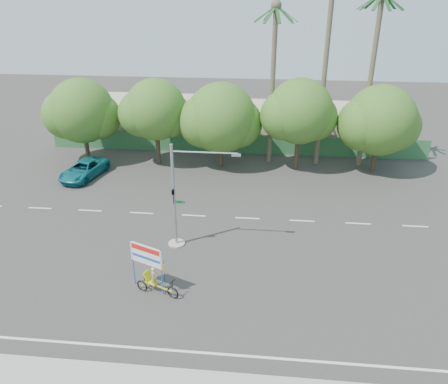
{
  "coord_description": "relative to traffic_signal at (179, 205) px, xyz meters",
  "views": [
    {
      "loc": [
        3.09,
        -20.2,
        15.66
      ],
      "look_at": [
        0.57,
        5.01,
        3.5
      ],
      "focal_mm": 35.0,
      "sensor_mm": 36.0,
      "label": 1
    }
  ],
  "objects": [
    {
      "name": "tree_center",
      "position": [
        1.14,
        14.02,
        1.55
      ],
      "size": [
        7.62,
        6.4,
        7.85
      ],
      "color": "#473828",
      "rests_on": "ground"
    },
    {
      "name": "palm_tall",
      "position": [
        10.2,
        15.52,
        7.55
      ],
      "size": [
        3.73,
        3.79,
        17.45
      ],
      "color": "#70604C",
      "rests_on": "ground"
    },
    {
      "name": "pickup_truck",
      "position": [
        -10.63,
        10.12,
        -2.19
      ],
      "size": [
        3.53,
        5.68,
        1.47
      ],
      "primitive_type": "imported",
      "rotation": [
        0.0,
        0.0,
        -0.22
      ],
      "color": "#106570",
      "rests_on": "ground"
    },
    {
      "name": "traffic_signal",
      "position": [
        0.0,
        0.0,
        0.0
      ],
      "size": [
        4.72,
        1.1,
        7.0
      ],
      "color": "gray",
      "rests_on": "ground"
    },
    {
      "name": "tree_left",
      "position": [
        -4.85,
        14.02,
        2.14
      ],
      "size": [
        6.66,
        5.6,
        8.07
      ],
      "color": "#473828",
      "rests_on": "ground"
    },
    {
      "name": "palm_mid",
      "position": [
        14.2,
        15.52,
        6.48
      ],
      "size": [
        3.73,
        3.79,
        15.45
      ],
      "color": "#70604C",
      "rests_on": "ground"
    },
    {
      "name": "fence",
      "position": [
        2.2,
        17.52,
        -1.92
      ],
      "size": [
        38.0,
        0.08,
        2.0
      ],
      "primitive_type": "cube",
      "color": "#336B3D",
      "rests_on": "ground"
    },
    {
      "name": "tree_far_left",
      "position": [
        -11.85,
        14.02,
        1.84
      ],
      "size": [
        7.14,
        6.0,
        7.96
      ],
      "color": "#473828",
      "rests_on": "ground"
    },
    {
      "name": "ground",
      "position": [
        2.2,
        -3.98,
        -2.92
      ],
      "size": [
        120.0,
        120.0,
        0.0
      ],
      "primitive_type": "plane",
      "color": "#33302D",
      "rests_on": "ground"
    },
    {
      "name": "trike_billboard",
      "position": [
        -0.67,
        -4.86,
        -1.71
      ],
      "size": [
        2.86,
        1.43,
        3.02
      ],
      "rotation": [
        0.0,
        0.0,
        -0.4
      ],
      "color": "black",
      "rests_on": "ground"
    },
    {
      "name": "palm_short",
      "position": [
        5.7,
        15.52,
        5.94
      ],
      "size": [
        3.73,
        3.79,
        14.45
      ],
      "color": "#70604C",
      "rests_on": "ground"
    },
    {
      "name": "building_left",
      "position": [
        -7.8,
        22.02,
        -0.92
      ],
      "size": [
        12.0,
        8.0,
        4.0
      ],
      "primitive_type": "cube",
      "color": "#B5A690",
      "rests_on": "ground"
    },
    {
      "name": "tree_right",
      "position": [
        8.15,
        14.02,
        2.32
      ],
      "size": [
        6.9,
        5.8,
        8.36
      ],
      "color": "#473828",
      "rests_on": "ground"
    },
    {
      "name": "tree_far_right",
      "position": [
        15.15,
        14.02,
        1.73
      ],
      "size": [
        7.38,
        6.2,
        7.94
      ],
      "color": "#473828",
      "rests_on": "ground"
    },
    {
      "name": "building_right",
      "position": [
        10.2,
        22.02,
        -1.12
      ],
      "size": [
        14.0,
        8.0,
        3.6
      ],
      "primitive_type": "cube",
      "color": "#B5A690",
      "rests_on": "ground"
    }
  ]
}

